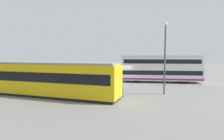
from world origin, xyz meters
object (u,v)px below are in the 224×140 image
(pedestrian_crossing, at_px, (121,87))
(info_sign, at_px, (54,74))
(pedestrian_near_railing, at_px, (93,79))
(street_lamp, at_px, (165,53))
(double_decker_bus, at_px, (160,69))
(tram_yellow, at_px, (41,78))

(pedestrian_crossing, xyz_separation_m, info_sign, (9.16, -2.57, 0.71))
(pedestrian_near_railing, height_order, street_lamp, street_lamp)
(pedestrian_crossing, distance_m, info_sign, 9.54)
(double_decker_bus, bearing_deg, tram_yellow, 49.00)
(info_sign, bearing_deg, double_decker_bus, -145.85)
(street_lamp, bearing_deg, pedestrian_near_railing, -12.87)
(info_sign, bearing_deg, tram_yellow, 108.03)
(pedestrian_near_railing, bearing_deg, street_lamp, 167.13)
(pedestrian_crossing, bearing_deg, pedestrian_near_railing, -42.19)
(double_decker_bus, bearing_deg, pedestrian_near_railing, 39.89)
(pedestrian_near_railing, height_order, pedestrian_crossing, pedestrian_near_railing)
(pedestrian_near_railing, bearing_deg, tram_yellow, 63.26)
(double_decker_bus, relative_size, pedestrian_crossing, 7.29)
(pedestrian_crossing, bearing_deg, tram_yellow, 12.35)
(street_lamp, bearing_deg, tram_yellow, 18.92)
(double_decker_bus, distance_m, pedestrian_crossing, 11.53)
(tram_yellow, distance_m, pedestrian_crossing, 7.99)
(double_decker_bus, xyz_separation_m, info_sign, (12.43, 8.43, -0.37))
(tram_yellow, height_order, info_sign, tram_yellow)
(pedestrian_near_railing, bearing_deg, pedestrian_crossing, 137.81)
(tram_yellow, relative_size, street_lamp, 2.20)
(tram_yellow, xyz_separation_m, pedestrian_near_railing, (-3.02, -6.00, -0.76))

